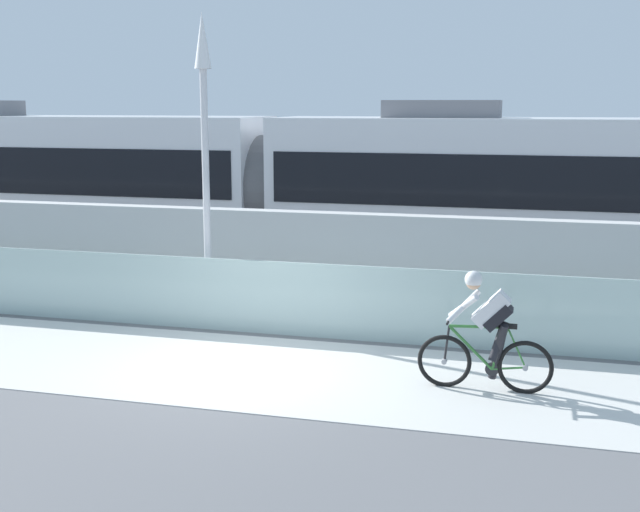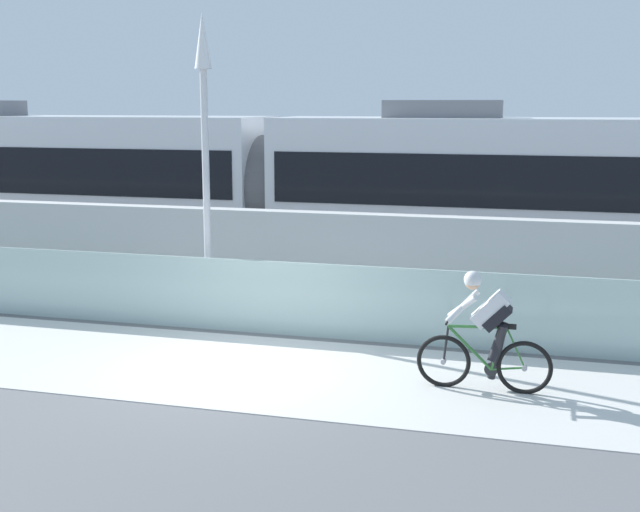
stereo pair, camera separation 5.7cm
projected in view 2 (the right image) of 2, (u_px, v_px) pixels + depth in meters
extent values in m
plane|color=slate|center=(235.00, 368.00, 11.72)|extent=(200.00, 200.00, 0.00)
cube|color=silver|center=(235.00, 368.00, 11.72)|extent=(32.00, 3.20, 0.01)
cube|color=#ADC6C1|center=(275.00, 298.00, 13.37)|extent=(32.00, 0.05, 1.22)
cube|color=silver|center=(305.00, 260.00, 15.02)|extent=(32.00, 0.36, 1.81)
cube|color=#595654|center=(337.00, 280.00, 17.54)|extent=(32.00, 0.08, 0.01)
cube|color=#595654|center=(352.00, 267.00, 18.90)|extent=(32.00, 0.08, 0.01)
cube|color=silver|center=(47.00, 181.00, 19.77)|extent=(11.00, 2.50, 3.10)
cube|color=black|center=(46.00, 166.00, 19.71)|extent=(10.56, 2.54, 1.04)
cube|color=#4C4C51|center=(50.00, 236.00, 20.03)|extent=(10.78, 2.53, 0.28)
cube|color=#232326|center=(183.00, 250.00, 19.16)|extent=(1.40, 1.88, 0.20)
cylinder|color=black|center=(170.00, 258.00, 18.49)|extent=(0.60, 0.10, 0.60)
cylinder|color=black|center=(195.00, 247.00, 19.85)|extent=(0.60, 0.10, 0.60)
cube|color=silver|center=(537.00, 194.00, 16.83)|extent=(11.00, 2.50, 3.10)
cube|color=black|center=(538.00, 177.00, 16.77)|extent=(10.56, 2.54, 1.04)
cube|color=#4C4C51|center=(534.00, 259.00, 17.09)|extent=(10.78, 2.53, 0.28)
cube|color=slate|center=(443.00, 109.00, 17.02)|extent=(2.40, 1.10, 0.36)
cube|color=#232326|center=(369.00, 259.00, 18.02)|extent=(1.40, 1.88, 0.20)
cylinder|color=black|center=(362.00, 268.00, 17.35)|extent=(0.60, 0.10, 0.60)
cylinder|color=black|center=(375.00, 256.00, 18.71)|extent=(0.60, 0.10, 0.60)
cylinder|color=#59595B|center=(272.00, 187.00, 18.30)|extent=(0.60, 2.30, 2.30)
torus|color=black|center=(444.00, 361.00, 10.89)|extent=(0.72, 0.06, 0.72)
cylinder|color=#99999E|center=(444.00, 361.00, 10.89)|extent=(0.07, 0.10, 0.07)
torus|color=black|center=(525.00, 368.00, 10.63)|extent=(0.72, 0.06, 0.72)
cylinder|color=#99999E|center=(525.00, 368.00, 10.63)|extent=(0.07, 0.10, 0.07)
cylinder|color=#337233|center=(470.00, 348.00, 10.77)|extent=(0.60, 0.04, 0.58)
cylinder|color=#337233|center=(499.00, 349.00, 10.67)|extent=(0.22, 0.04, 0.59)
cylinder|color=#337233|center=(477.00, 327.00, 10.69)|extent=(0.76, 0.04, 0.07)
cylinder|color=#337233|center=(508.00, 369.00, 10.69)|extent=(0.43, 0.03, 0.09)
cylinder|color=#337233|center=(516.00, 348.00, 10.61)|extent=(0.27, 0.02, 0.53)
cylinder|color=black|center=(446.00, 344.00, 10.84)|extent=(0.08, 0.03, 0.49)
cube|color=black|center=(507.00, 326.00, 10.59)|extent=(0.24, 0.10, 0.05)
cylinder|color=black|center=(449.00, 319.00, 10.77)|extent=(0.03, 0.58, 0.03)
cylinder|color=#262628|center=(491.00, 369.00, 10.75)|extent=(0.18, 0.02, 0.18)
cube|color=silver|center=(490.00, 309.00, 10.61)|extent=(0.50, 0.28, 0.51)
cube|color=black|center=(497.00, 316.00, 10.60)|extent=(0.38, 0.30, 0.38)
sphere|color=tan|center=(473.00, 282.00, 10.60)|extent=(0.20, 0.20, 0.20)
sphere|color=silver|center=(473.00, 280.00, 10.60)|extent=(0.23, 0.23, 0.23)
cylinder|color=silver|center=(463.00, 307.00, 10.69)|extent=(0.44, 0.41, 0.41)
cylinder|color=silver|center=(463.00, 307.00, 10.69)|extent=(0.44, 0.41, 0.41)
cylinder|color=black|center=(497.00, 352.00, 10.68)|extent=(0.29, 0.33, 0.80)
cylinder|color=black|center=(498.00, 342.00, 10.66)|extent=(0.29, 0.33, 0.54)
cylinder|color=gray|center=(210.00, 318.00, 14.07)|extent=(0.24, 0.24, 0.20)
cylinder|color=silver|center=(207.00, 197.00, 13.69)|extent=(0.12, 0.12, 4.20)
cone|color=white|center=(202.00, 40.00, 13.22)|extent=(0.28, 0.28, 0.90)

